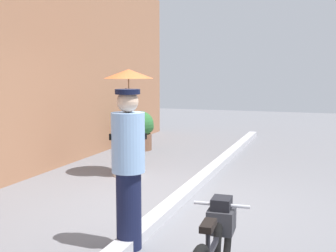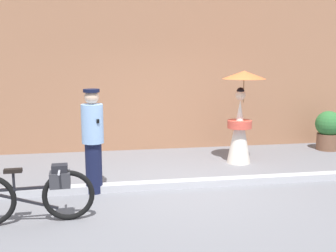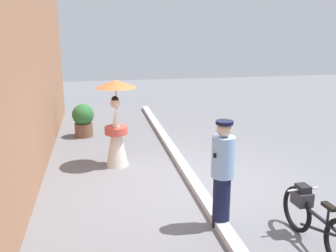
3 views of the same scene
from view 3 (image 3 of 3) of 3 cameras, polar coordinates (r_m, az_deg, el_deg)
ground_plane at (r=7.17m, az=4.01°, el=-9.17°), size 30.00×30.00×0.00m
building_wall at (r=6.52m, az=-22.79°, el=5.32°), size 14.00×0.40×3.93m
sidewalk_curb at (r=7.15m, az=4.02°, el=-8.73°), size 14.00×0.20×0.12m
bicycle_near_officer at (r=5.56m, az=21.64°, el=-13.22°), size 1.66×0.48×0.76m
person_officer at (r=5.51m, az=8.40°, el=-7.03°), size 0.34×0.35×1.65m
person_with_parasol at (r=7.96m, az=-7.99°, el=0.58°), size 0.87×0.87×1.87m
potted_plant_by_door at (r=10.44m, az=-12.87°, el=1.07°), size 0.61×0.59×0.91m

